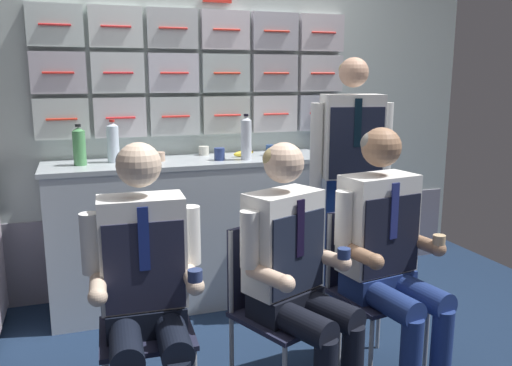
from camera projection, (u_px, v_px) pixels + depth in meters
The scene contains 17 objects.
galley_bulkhead at pixel (204, 136), 3.78m from camera, with size 4.20×0.14×2.15m.
galley_counter at pixel (193, 231), 3.59m from camera, with size 1.89×0.53×0.99m.
folding_chair_left at pixel (144, 305), 2.37m from camera, with size 0.42×0.42×0.84m.
crew_member_left at pixel (145, 280), 2.19m from camera, with size 0.50×0.62×1.27m.
folding_chair_right at pixel (271, 292), 2.52m from camera, with size 0.52×0.52×0.84m.
crew_member_right at pixel (296, 268), 2.37m from camera, with size 0.55×0.67×1.25m.
folding_chair_by_counter at pixel (365, 273), 2.76m from camera, with size 0.46×0.46×0.84m.
crew_member_by_counter at pixel (388, 245), 2.59m from camera, with size 0.52×0.67×1.29m.
crew_member_standing at pixel (351, 166), 3.31m from camera, with size 0.52×0.32×1.65m.
water_bottle_short at pixel (79, 146), 3.24m from camera, with size 0.08×0.08×0.26m.
water_bottle_blue_cap at pixel (113, 142), 3.36m from camera, with size 0.08×0.08×0.28m.
water_bottle_clear at pixel (246, 138), 3.46m from camera, with size 0.07×0.07×0.30m.
coffee_cup_spare at pixel (270, 150), 3.66m from camera, with size 0.06×0.06×0.08m.
coffee_cup_white at pixel (219, 154), 3.46m from camera, with size 0.07×0.07×0.08m.
paper_cup_blue at pixel (159, 156), 3.43m from camera, with size 0.07×0.07×0.06m.
espresso_cup_small at pixel (204, 150), 3.69m from camera, with size 0.07×0.07×0.06m.
snack_banana at pixel (243, 153), 3.63m from camera, with size 0.17×0.10×0.04m.
Camera 1 is at (-0.87, -2.32, 1.53)m, focal length 36.85 mm.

